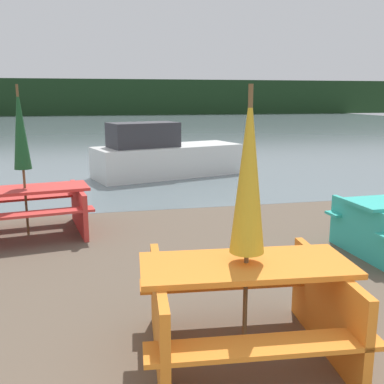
{
  "coord_description": "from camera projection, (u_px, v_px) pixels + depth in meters",
  "views": [
    {
      "loc": [
        -1.26,
        -0.88,
        2.07
      ],
      "look_at": [
        -0.04,
        4.73,
        0.85
      ],
      "focal_mm": 42.0,
      "sensor_mm": 36.0,
      "label": 1
    }
  ],
  "objects": [
    {
      "name": "water",
      "position": [
        112.0,
        126.0,
        32.3
      ],
      "size": [
        60.0,
        50.0,
        0.0
      ],
      "color": "slate",
      "rests_on": "ground_plane"
    },
    {
      "name": "far_treeline",
      "position": [
        104.0,
        97.0,
        51.0
      ],
      "size": [
        80.0,
        1.6,
        4.0
      ],
      "color": "#193319",
      "rests_on": "water"
    },
    {
      "name": "picnic_table_orange",
      "position": [
        245.0,
        302.0,
        3.58
      ],
      "size": [
        1.76,
        1.51,
        0.8
      ],
      "rotation": [
        0.0,
        0.0,
        -0.08
      ],
      "color": "orange",
      "rests_on": "ground_plane"
    },
    {
      "name": "picnic_table_red",
      "position": [
        26.0,
        206.0,
        6.77
      ],
      "size": [
        2.04,
        1.67,
        0.73
      ],
      "rotation": [
        0.0,
        0.0,
        0.17
      ],
      "color": "red",
      "rests_on": "ground_plane"
    },
    {
      "name": "umbrella_gold",
      "position": [
        249.0,
        173.0,
        3.37
      ],
      "size": [
        0.27,
        0.27,
        2.16
      ],
      "color": "brown",
      "rests_on": "ground_plane"
    },
    {
      "name": "umbrella_darkgreen",
      "position": [
        20.0,
        129.0,
        6.53
      ],
      "size": [
        0.25,
        0.25,
        2.25
      ],
      "color": "brown",
      "rests_on": "ground_plane"
    },
    {
      "name": "boat",
      "position": [
        163.0,
        156.0,
        11.83
      ],
      "size": [
        4.1,
        2.42,
        1.43
      ],
      "rotation": [
        0.0,
        0.0,
        0.29
      ],
      "color": "silver",
      "rests_on": "water"
    }
  ]
}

